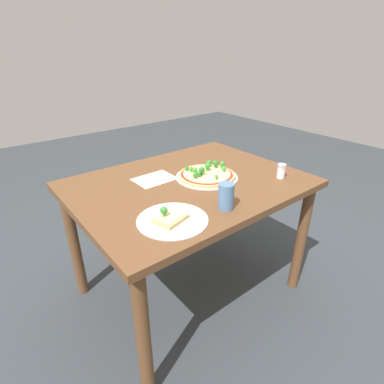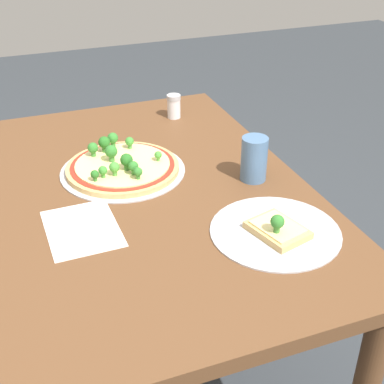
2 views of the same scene
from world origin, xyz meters
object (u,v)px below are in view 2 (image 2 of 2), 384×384
dining_table (130,223)px  pizza_tray_whole (122,166)px  condiment_shaker (174,106)px  pizza_tray_slice (276,230)px  drinking_cup (254,159)px

dining_table → pizza_tray_whole: size_ratio=3.52×
condiment_shaker → pizza_tray_slice: bearing=179.6°
dining_table → pizza_tray_slice: bearing=-138.3°
drinking_cup → condiment_shaker: size_ratio=1.52×
pizza_tray_whole → pizza_tray_slice: (-0.41, -0.25, -0.01)m
pizza_tray_whole → condiment_shaker: condiment_shaker is taller
pizza_tray_whole → drinking_cup: size_ratio=2.85×
pizza_tray_whole → dining_table: bearing=172.2°
pizza_tray_whole → drinking_cup: 0.36m
dining_table → drinking_cup: bearing=-99.1°
pizza_tray_whole → drinking_cup: bearing=-117.6°
dining_table → pizza_tray_slice: pizza_tray_slice is taller
dining_table → pizza_tray_whole: pizza_tray_whole is taller
dining_table → condiment_shaker: size_ratio=15.24×
condiment_shaker → dining_table: bearing=147.1°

